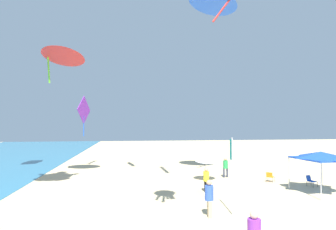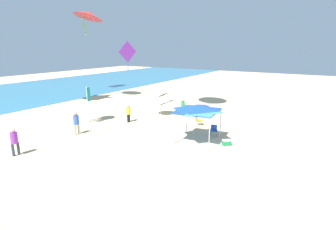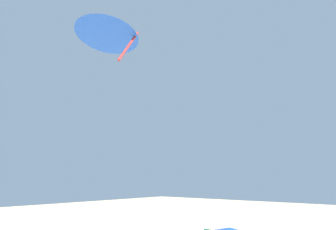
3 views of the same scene
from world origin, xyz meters
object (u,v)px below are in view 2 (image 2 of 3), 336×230
beach_umbrella (161,99)px  cooler_box (227,143)px  banner_flag (88,107)px  person_beachcomber (183,106)px  person_by_tent (76,121)px  canopy_tent (197,108)px  folding_chair_near_cooler (198,120)px  kite_delta_red (88,15)px  kite_diamond_purple (127,53)px  person_kite_handler (128,112)px  folding_chair_right_of_tent (214,129)px  person_far_stroller (14,140)px

beach_umbrella → cooler_box: size_ratio=2.79×
cooler_box → banner_flag: 11.01m
person_beachcomber → person_by_tent: bearing=-117.1°
canopy_tent → person_beachcomber: canopy_tent is taller
folding_chair_near_cooler → cooler_box: 5.42m
cooler_box → kite_delta_red: 24.74m
person_beachcomber → kite_diamond_purple: kite_diamond_purple is taller
kite_delta_red → kite_diamond_purple: size_ratio=1.05×
canopy_tent → beach_umbrella: size_ratio=1.67×
person_kite_handler → kite_diamond_purple: (12.36, 10.39, 5.14)m
folding_chair_right_of_tent → person_beachcomber: size_ratio=0.47×
canopy_tent → banner_flag: 8.54m
beach_umbrella → kite_delta_red: size_ratio=0.44×
canopy_tent → person_beachcomber: bearing=36.7°
folding_chair_right_of_tent → person_beachcomber: bearing=119.8°
folding_chair_right_of_tent → cooler_box: (-1.70, -1.71, -0.27)m
folding_chair_right_of_tent → person_beachcomber: (4.28, 5.28, 0.55)m
folding_chair_right_of_tent → person_far_stroller: person_far_stroller is taller
person_far_stroller → canopy_tent: bearing=-37.0°
folding_chair_near_cooler → person_by_tent: 10.67m
person_by_tent → canopy_tent: bearing=-61.8°
banner_flag → person_beachcomber: banner_flag is taller
folding_chair_near_cooler → banner_flag: size_ratio=0.20×
canopy_tent → cooler_box: (0.33, -2.29, -2.38)m
kite_diamond_purple → kite_delta_red: bearing=10.5°
kite_delta_red → banner_flag: bearing=-25.5°
folding_chair_near_cooler → person_by_tent: bearing=87.7°
folding_chair_right_of_tent → person_by_tent: size_ratio=0.43×
person_beachcomber → person_kite_handler: bearing=-125.7°
person_by_tent → kite_diamond_purple: (17.44, 9.15, 5.02)m
person_kite_handler → kite_delta_red: bearing=-132.3°
folding_chair_near_cooler → kite_diamond_purple: 19.96m
canopy_tent → folding_chair_right_of_tent: bearing=-15.9°
canopy_tent → person_far_stroller: bearing=134.8°
person_kite_handler → person_far_stroller: 10.26m
cooler_box → kite_delta_red: size_ratio=0.16×
person_kite_handler → person_beachcomber: 5.92m
banner_flag → kite_diamond_purple: size_ratio=0.92×
folding_chair_right_of_tent → beach_umbrella: bearing=135.3°
folding_chair_right_of_tent → folding_chair_near_cooler: same height
beach_umbrella → kite_diamond_purple: kite_diamond_purple is taller
person_kite_handler → kite_delta_red: kite_delta_red is taller
cooler_box → banner_flag: (-3.89, 10.05, 2.24)m
beach_umbrella → kite_delta_red: kite_delta_red is taller
cooler_box → kite_diamond_purple: bearing=57.0°
canopy_tent → person_by_tent: 9.95m
cooler_box → canopy_tent: bearing=98.1°
banner_flag → person_by_tent: (-0.23, 1.32, -1.33)m
beach_umbrella → cooler_box: beach_umbrella is taller
folding_chair_near_cooler → person_beachcomber: (2.38, 2.96, 0.55)m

